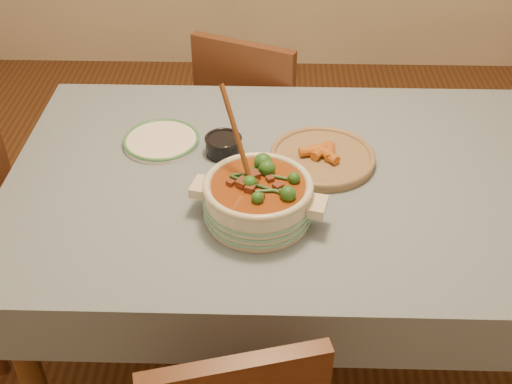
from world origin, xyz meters
TOP-DOWN VIEW (x-y plane):
  - floor at (0.00, 0.00)m, footprint 4.50×4.50m
  - dining_table at (0.00, 0.00)m, footprint 1.68×1.08m
  - stew_casserole at (-0.10, -0.19)m, footprint 0.37×0.34m
  - white_plate at (-0.41, 0.16)m, footprint 0.26×0.26m
  - condiment_bowl at (-0.21, 0.11)m, footprint 0.12×0.12m
  - fried_plate at (0.09, 0.07)m, footprint 0.34×0.34m
  - chair_far at (-0.13, 0.74)m, footprint 0.54×0.54m

SIDE VIEW (x-z plane):
  - floor at x=0.00m, z-range 0.00..0.00m
  - chair_far at x=-0.13m, z-range 0.06..0.94m
  - dining_table at x=0.00m, z-range 0.29..1.04m
  - white_plate at x=-0.41m, z-range 0.76..0.78m
  - fried_plate at x=0.09m, z-range 0.75..0.80m
  - condiment_bowl at x=-0.21m, z-range 0.76..0.82m
  - stew_casserole at x=-0.10m, z-range 0.66..1.00m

